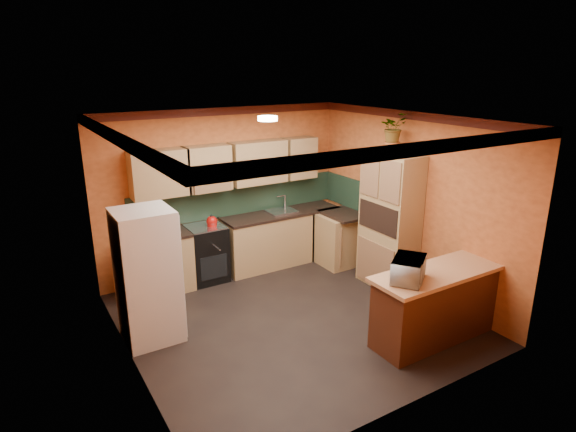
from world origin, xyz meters
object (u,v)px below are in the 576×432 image
object	(u,v)px
stove	(206,253)
pantry	(390,222)
base_cabinets_back	(242,247)
fridge	(147,276)
microwave	(409,269)
breakfast_bar	(438,306)

from	to	relation	value
stove	pantry	xyz separation A→B (m)	(2.34, -1.65, 0.59)
base_cabinets_back	fridge	bearing A→B (deg)	-146.31
microwave	fridge	bearing A→B (deg)	106.60
base_cabinets_back	breakfast_bar	bearing A→B (deg)	-69.00
stove	breakfast_bar	xyz separation A→B (m)	(1.83, -3.14, -0.02)
pantry	microwave	bearing A→B (deg)	-126.11
base_cabinets_back	stove	bearing A→B (deg)	-180.00
base_cabinets_back	fridge	size ratio (longest dim) A/B	2.15
base_cabinets_back	stove	size ratio (longest dim) A/B	4.01
pantry	base_cabinets_back	bearing A→B (deg)	135.95
fridge	microwave	distance (m)	3.15
stove	breakfast_bar	distance (m)	3.64
breakfast_bar	pantry	bearing A→B (deg)	71.28
fridge	base_cabinets_back	bearing A→B (deg)	33.69
microwave	base_cabinets_back	bearing A→B (deg)	64.67
breakfast_bar	microwave	distance (m)	0.86
base_cabinets_back	pantry	xyz separation A→B (m)	(1.71, -1.65, 0.61)
fridge	breakfast_bar	distance (m)	3.65
pantry	stove	bearing A→B (deg)	144.69
fridge	microwave	size ratio (longest dim) A/B	3.39
stove	fridge	distance (m)	1.83
base_cabinets_back	microwave	bearing A→B (deg)	-78.75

